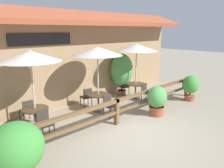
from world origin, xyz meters
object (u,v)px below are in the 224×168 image
object	(u,v)px
dining_table_near	(35,112)
chair_near_streetside	(45,122)
chair_middle_streetside	(109,104)
chair_far_wallside	(125,86)
patio_umbrella_near	(30,56)
dining_table_middle	(98,97)
potted_plant_entrance_palm	(157,100)
potted_plant_broad_leaf	(122,71)
chair_near_wallside	(27,110)
potted_plant_small_flowering	(16,149)
patio_umbrella_far	(137,48)
patio_umbrella_middle	(98,51)
potted_plant_tall_tropical	(190,86)
chair_middle_wallside	(87,96)
dining_table_far	(136,86)
chair_far_streetside	(146,91)

from	to	relation	value
dining_table_near	chair_near_streetside	world-z (taller)	chair_near_streetside
chair_middle_streetside	chair_far_wallside	bearing A→B (deg)	33.44
patio_umbrella_near	chair_near_streetside	size ratio (longest dim) A/B	3.18
dining_table_middle	potted_plant_entrance_palm	size ratio (longest dim) A/B	0.76
dining_table_middle	chair_middle_streetside	xyz separation A→B (m)	(-0.06, -0.74, -0.11)
chair_near_streetside	potted_plant_broad_leaf	bearing A→B (deg)	19.65
dining_table_near	chair_near_wallside	size ratio (longest dim) A/B	1.06
patio_umbrella_near	chair_near_streetside	xyz separation A→B (m)	(-0.04, -0.74, -2.04)
chair_near_streetside	potted_plant_small_flowering	world-z (taller)	potted_plant_small_flowering
dining_table_middle	patio_umbrella_far	size ratio (longest dim) A/B	0.33
patio_umbrella_middle	potted_plant_tall_tropical	size ratio (longest dim) A/B	2.22
chair_middle_wallside	potted_plant_small_flowering	size ratio (longest dim) A/B	0.62
dining_table_far	patio_umbrella_near	bearing A→B (deg)	179.05
chair_near_streetside	potted_plant_entrance_palm	distance (m)	4.35
patio_umbrella_far	dining_table_middle	bearing A→B (deg)	-177.72
chair_far_streetside	potted_plant_entrance_palm	world-z (taller)	potted_plant_entrance_palm
chair_far_streetside	patio_umbrella_near	bearing A→B (deg)	169.21
chair_far_streetside	potted_plant_small_flowering	size ratio (longest dim) A/B	0.62
dining_table_middle	chair_near_wallside	bearing A→B (deg)	160.86
dining_table_far	potted_plant_tall_tropical	world-z (taller)	potted_plant_tall_tropical
patio_umbrella_far	potted_plant_entrance_palm	world-z (taller)	patio_umbrella_far
potted_plant_tall_tropical	dining_table_near	bearing A→B (deg)	162.14
dining_table_far	potted_plant_entrance_palm	distance (m)	2.39
dining_table_near	dining_table_middle	xyz separation A→B (m)	(2.68, -0.19, 0.00)
chair_middle_streetside	potted_plant_entrance_palm	bearing A→B (deg)	-38.61
chair_near_wallside	potted_plant_broad_leaf	world-z (taller)	potted_plant_broad_leaf
dining_table_near	potted_plant_small_flowering	world-z (taller)	potted_plant_small_flowering
patio_umbrella_near	chair_near_wallside	world-z (taller)	patio_umbrella_near
chair_far_streetside	potted_plant_tall_tropical	size ratio (longest dim) A/B	0.70
chair_middle_streetside	chair_near_streetside	bearing A→B (deg)	178.30
chair_middle_streetside	chair_middle_wallside	xyz separation A→B (m)	(0.00, 1.48, 0.00)
dining_table_far	potted_plant_tall_tropical	bearing A→B (deg)	-52.97
chair_near_wallside	potted_plant_small_flowering	xyz separation A→B (m)	(-1.49, -2.96, 0.25)
dining_table_near	chair_middle_streetside	size ratio (longest dim) A/B	1.06
chair_far_wallside	potted_plant_broad_leaf	bearing A→B (deg)	-66.49
patio_umbrella_middle	patio_umbrella_far	size ratio (longest dim) A/B	1.00
patio_umbrella_middle	dining_table_middle	xyz separation A→B (m)	(0.00, -0.00, -1.93)
chair_middle_wallside	potted_plant_tall_tropical	distance (m)	5.00
dining_table_near	patio_umbrella_far	bearing A→B (deg)	-0.95
dining_table_middle	potted_plant_tall_tropical	distance (m)	4.59
potted_plant_small_flowering	chair_middle_streetside	bearing A→B (deg)	17.49
chair_near_streetside	dining_table_middle	distance (m)	2.77
patio_umbrella_near	potted_plant_entrance_palm	size ratio (longest dim) A/B	2.28
patio_umbrella_near	potted_plant_small_flowering	bearing A→B (deg)	-123.69
chair_middle_streetside	chair_far_wallside	distance (m)	2.99
dining_table_near	chair_middle_streetside	distance (m)	2.78
chair_far_wallside	chair_middle_streetside	bearing A→B (deg)	42.89
patio_umbrella_near	potted_plant_small_flowering	distance (m)	3.21
chair_far_streetside	potted_plant_broad_leaf	distance (m)	1.79
potted_plant_small_flowering	patio_umbrella_near	bearing A→B (deg)	56.31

